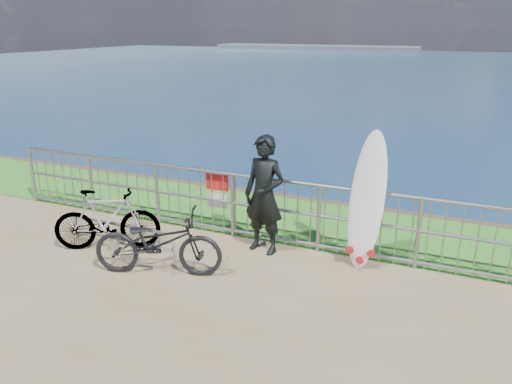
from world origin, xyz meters
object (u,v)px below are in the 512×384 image
at_px(surfboard, 366,205).
at_px(bicycle_far, 107,219).
at_px(surfer, 264,195).
at_px(bicycle_near, 158,243).

xyz_separation_m(surfboard, bicycle_far, (-3.87, -1.08, -0.44)).
bearing_deg(surfer, surfboard, 15.68).
relative_size(surfboard, bicycle_near, 1.10).
bearing_deg(surfboard, surfer, -174.20).
distance_m(surfboard, bicycle_far, 4.04).
relative_size(surfer, bicycle_near, 1.01).
xyz_separation_m(surfer, bicycle_near, (-1.09, -1.32, -0.45)).
height_order(bicycle_near, bicycle_far, bicycle_far).
distance_m(surfboard, bicycle_near, 3.06).
bearing_deg(bicycle_far, surfer, -97.15).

